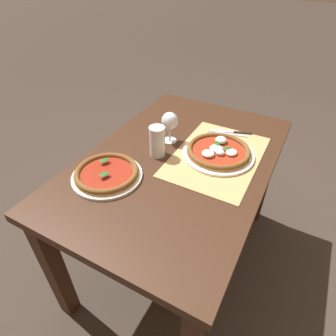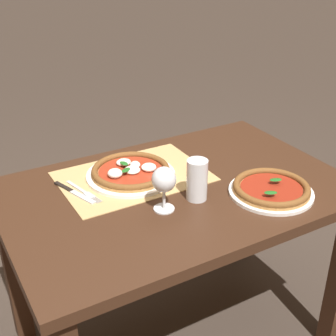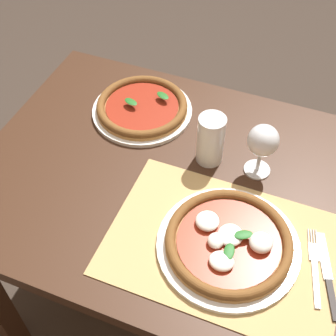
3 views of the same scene
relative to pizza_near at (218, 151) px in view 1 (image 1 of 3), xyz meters
The scene contains 9 objects.
ground_plane 0.79m from the pizza_near, 125.12° to the left, with size 24.00×24.00×0.00m, color #382D26.
dining_table 0.23m from the pizza_near, 125.12° to the left, with size 1.22×0.80×0.74m.
paper_placemat 0.02m from the pizza_near, behind, with size 0.54×0.37×0.00m, color tan.
pizza_near is the anchor object (origin of this frame).
pizza_far 0.51m from the pizza_near, 136.37° to the left, with size 0.30×0.30×0.04m.
wine_glass 0.27m from the pizza_near, 89.35° to the left, with size 0.08×0.08×0.16m.
pint_glass 0.29m from the pizza_near, 117.22° to the left, with size 0.07×0.07×0.15m.
fork 0.20m from the pizza_near, ahead, with size 0.06×0.20×0.00m.
knife 0.23m from the pizza_near, ahead, with size 0.08×0.21×0.01m.
Camera 1 is at (-0.94, -0.45, 1.50)m, focal length 30.00 mm.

